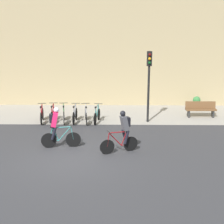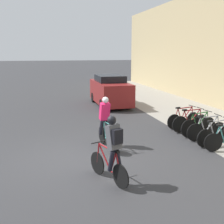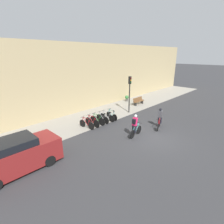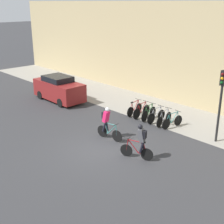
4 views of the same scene
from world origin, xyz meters
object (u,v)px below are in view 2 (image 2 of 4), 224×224
cyclist_grey (112,148)px  parked_bike_1 (191,122)px  parked_bike_4 (217,135)px  parked_car (110,91)px  parked_bike_2 (198,126)px  cyclist_pink (105,120)px  parked_bike_0 (183,119)px  parked_bike_3 (207,130)px

cyclist_grey → parked_bike_1: (-3.72, 4.29, -0.54)m
parked_bike_1 → parked_bike_4: bearing=-0.0°
parked_bike_1 → parked_car: parked_car is taller
parked_bike_4 → parked_car: (-8.37, -1.78, 0.50)m
parked_bike_4 → parked_car: bearing=-168.0°
parked_bike_1 → parked_bike_2: parked_bike_2 is taller
cyclist_grey → parked_bike_2: (-3.12, 4.30, -0.53)m
cyclist_pink → parked_bike_1: 3.98m
parked_bike_1 → cyclist_grey: bearing=-49.1°
parked_bike_2 → parked_bike_4: (1.20, -0.00, -0.02)m
parked_bike_0 → parked_car: bearing=-163.4°
parked_car → parked_bike_2: bearing=14.0°
cyclist_pink → parked_bike_4: bearing=77.3°
parked_bike_0 → parked_bike_4: 2.40m
parked_bike_2 → parked_car: 7.41m
parked_bike_4 → parked_bike_2: bearing=179.9°
parked_bike_0 → parked_car: size_ratio=0.38×
parked_bike_1 → parked_bike_2: (0.60, 0.00, 0.00)m
parked_bike_3 → parked_bike_4: size_ratio=0.97×
cyclist_grey → parked_bike_3: cyclist_grey is taller
parked_bike_1 → parked_bike_0: bearing=-180.0°
cyclist_pink → parked_bike_1: size_ratio=1.03×
cyclist_pink → cyclist_grey: cyclist_pink is taller
parked_car → parked_bike_3: bearing=12.9°
parked_bike_0 → parked_bike_3: size_ratio=0.99×
parked_bike_1 → parked_bike_3: parked_bike_1 is taller
parked_bike_1 → parked_bike_4: size_ratio=1.01×
cyclist_grey → parked_bike_0: size_ratio=1.07×
cyclist_grey → parked_bike_2: bearing=126.0°
parked_bike_0 → parked_bike_3: 1.80m
cyclist_pink → parked_bike_0: size_ratio=1.08×
cyclist_pink → parked_bike_4: cyclist_pink is taller
cyclist_pink → parked_bike_3: (0.26, 3.83, -0.54)m
cyclist_pink → parked_bike_4: 3.96m
cyclist_grey → parked_bike_0: cyclist_grey is taller
parked_bike_4 → parked_bike_3: bearing=179.9°
cyclist_pink → parked_bike_3: size_ratio=1.07×
parked_bike_3 → parked_car: bearing=-167.1°
cyclist_pink → parked_bike_2: bearing=95.0°
cyclist_pink → parked_bike_2: (-0.33, 3.83, -0.53)m
parked_bike_3 → parked_car: (-7.77, -1.78, 0.50)m
parked_bike_3 → parked_car: parked_car is taller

